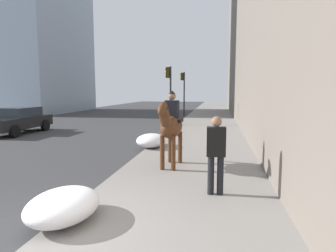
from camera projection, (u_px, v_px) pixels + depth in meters
mounted_horse_near at (171, 125)px, 8.46m from camera, size 2.15×0.69×2.24m
pedestrian_greeting at (216, 150)px, 6.20m from camera, size 0.27×0.41×1.70m
car_near_lane at (18, 120)px, 16.09m from camera, size 4.26×1.90×1.44m
traffic_light_near_curb at (169, 86)px, 19.24m from camera, size 0.20×0.44×3.95m
traffic_light_far_curb at (183, 87)px, 27.06m from camera, size 0.20×0.44×4.08m
snow_pile_near at (63, 206)px, 5.02m from camera, size 1.52×1.17×0.52m
snow_pile_far at (151, 140)px, 11.63m from camera, size 1.53×1.18×0.53m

